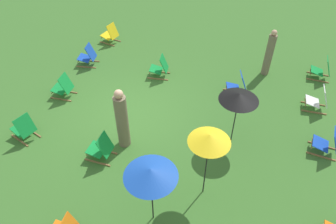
% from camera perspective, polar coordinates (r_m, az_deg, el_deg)
% --- Properties ---
extents(ground_plane, '(40.00, 40.00, 0.00)m').
position_cam_1_polar(ground_plane, '(9.94, -6.59, -0.73)').
color(ground_plane, '#386B28').
extents(deckchair_0, '(0.52, 0.79, 0.83)m').
position_cam_1_polar(deckchair_0, '(10.97, -18.42, 4.28)').
color(deckchair_0, olive).
rests_on(deckchair_0, ground).
extents(deckchair_1, '(0.60, 0.83, 0.83)m').
position_cam_1_polar(deckchair_1, '(12.38, -14.28, 9.79)').
color(deckchair_1, olive).
rests_on(deckchair_1, ground).
extents(deckchair_2, '(0.48, 0.76, 0.83)m').
position_cam_1_polar(deckchair_2, '(8.62, -12.00, -6.44)').
color(deckchair_2, olive).
rests_on(deckchair_2, ground).
extents(deckchair_3, '(0.55, 0.80, 0.83)m').
position_cam_1_polar(deckchair_3, '(9.60, 26.92, -5.00)').
color(deckchair_3, olive).
rests_on(deckchair_3, ground).
extents(deckchair_4, '(0.51, 0.78, 0.83)m').
position_cam_1_polar(deckchair_4, '(10.98, 25.58, 2.01)').
color(deckchair_4, olive).
rests_on(deckchair_4, ground).
extents(deckchair_6, '(0.66, 0.86, 0.83)m').
position_cam_1_polar(deckchair_6, '(10.76, 12.55, 4.74)').
color(deckchair_6, olive).
rests_on(deckchair_6, ground).
extents(deckchair_9, '(0.58, 0.82, 0.83)m').
position_cam_1_polar(deckchair_9, '(11.37, -1.43, 8.06)').
color(deckchair_9, olive).
rests_on(deckchair_9, ground).
extents(deckchair_10, '(0.61, 0.84, 0.83)m').
position_cam_1_polar(deckchair_10, '(13.70, -10.38, 13.66)').
color(deckchair_10, olive).
rests_on(deckchair_10, ground).
extents(deckchair_11, '(0.68, 0.87, 0.83)m').
position_cam_1_polar(deckchair_11, '(9.86, -24.63, -2.68)').
color(deckchair_11, olive).
rests_on(deckchair_11, ground).
extents(deckchair_12, '(0.50, 0.77, 0.83)m').
position_cam_1_polar(deckchair_12, '(12.52, 26.13, 6.93)').
color(deckchair_12, olive).
rests_on(deckchair_12, ground).
extents(umbrella_0, '(1.11, 1.11, 1.79)m').
position_cam_1_polar(umbrella_0, '(6.29, -3.16, -10.91)').
color(umbrella_0, black).
rests_on(umbrella_0, ground).
extents(umbrella_1, '(1.04, 1.04, 1.71)m').
position_cam_1_polar(umbrella_1, '(8.25, 12.73, 2.67)').
color(umbrella_1, black).
rests_on(umbrella_1, ground).
extents(umbrella_2, '(0.93, 0.93, 2.01)m').
position_cam_1_polar(umbrella_2, '(6.64, 7.52, -4.80)').
color(umbrella_2, black).
rests_on(umbrella_2, ground).
extents(person_0, '(0.47, 0.47, 1.91)m').
position_cam_1_polar(person_0, '(8.51, -8.32, -1.47)').
color(person_0, '#72664C').
rests_on(person_0, ground).
extents(person_1, '(0.38, 0.38, 1.74)m').
position_cam_1_polar(person_1, '(11.82, 17.83, 10.01)').
color(person_1, '#72664C').
rests_on(person_1, ground).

